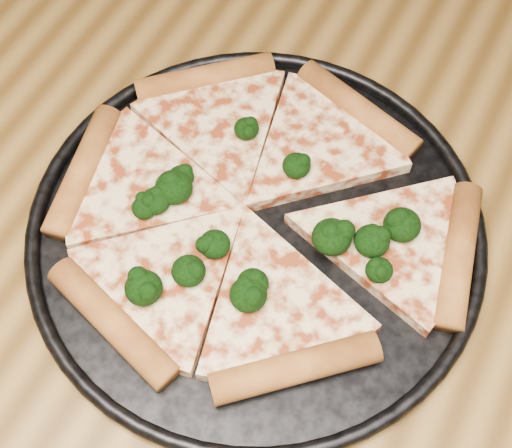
% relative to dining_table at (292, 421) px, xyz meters
% --- Properties ---
extents(dining_table, '(1.20, 0.90, 0.75)m').
position_rel_dining_table_xyz_m(dining_table, '(0.00, 0.00, 0.00)').
color(dining_table, brown).
rests_on(dining_table, ground).
extents(pizza_pan, '(0.36, 0.36, 0.02)m').
position_rel_dining_table_xyz_m(pizza_pan, '(-0.08, 0.10, 0.10)').
color(pizza_pan, black).
rests_on(pizza_pan, dining_table).
extents(pizza, '(0.35, 0.32, 0.02)m').
position_rel_dining_table_xyz_m(pizza, '(-0.09, 0.11, 0.11)').
color(pizza, '#FFD89C').
rests_on(pizza, pizza_pan).
extents(broccoli_florets, '(0.21, 0.19, 0.02)m').
position_rel_dining_table_xyz_m(broccoli_florets, '(-0.08, 0.09, 0.12)').
color(broccoli_florets, black).
rests_on(broccoli_florets, pizza).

